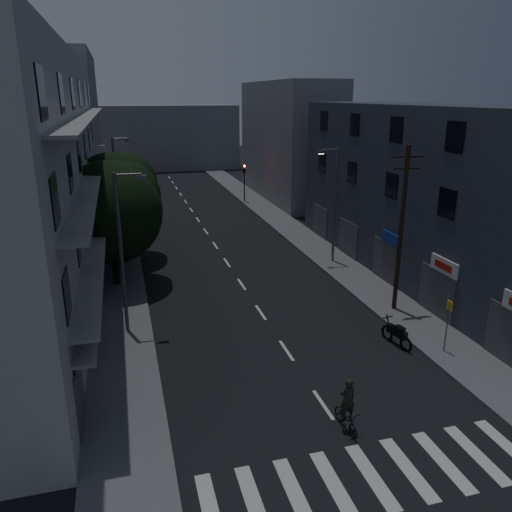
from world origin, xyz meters
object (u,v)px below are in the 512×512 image
bus_stop_sign (448,317)px  cyclist (347,412)px  motorcycle (397,335)px  utility_pole (401,227)px

bus_stop_sign → cyclist: size_ratio=1.21×
motorcycle → cyclist: (-5.10, -5.26, 0.17)m
bus_stop_sign → motorcycle: bearing=140.8°
utility_pole → cyclist: (-7.08, -8.90, -4.17)m
utility_pole → cyclist: utility_pole is taller
bus_stop_sign → motorcycle: size_ratio=1.21×
bus_stop_sign → motorcycle: bus_stop_sign is taller
utility_pole → bus_stop_sign: (-0.29, -5.03, -2.98)m
utility_pole → motorcycle: (-1.99, -3.64, -4.33)m
bus_stop_sign → motorcycle: (-1.70, 1.39, -1.36)m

